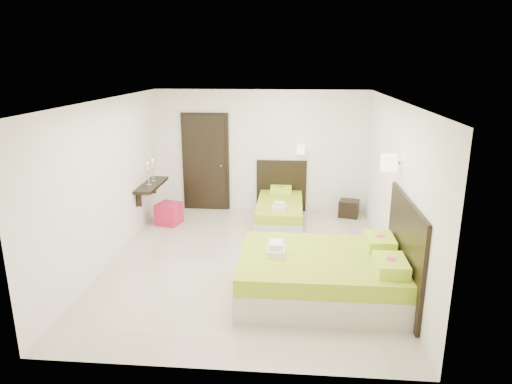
# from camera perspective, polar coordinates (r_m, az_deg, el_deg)

# --- Properties ---
(floor) EXTENTS (5.50, 5.50, 0.00)m
(floor) POSITION_cam_1_polar(r_m,az_deg,el_deg) (7.57, -0.96, -8.65)
(floor) COLOR #BCB09C
(floor) RESTS_ON ground
(bed_single) EXTENTS (1.08, 1.79, 1.48)m
(bed_single) POSITION_cam_1_polar(r_m,az_deg,el_deg) (9.24, 3.01, -2.22)
(bed_single) COLOR #C0B5A3
(bed_single) RESTS_ON ground
(bed_double) EXTENTS (2.27, 1.93, 1.87)m
(bed_double) POSITION_cam_1_polar(r_m,az_deg,el_deg) (6.50, 8.87, -9.95)
(bed_double) COLOR #C0B5A3
(bed_double) RESTS_ON ground
(nightstand) EXTENTS (0.47, 0.44, 0.35)m
(nightstand) POSITION_cam_1_polar(r_m,az_deg,el_deg) (9.80, 11.52, -2.03)
(nightstand) COLOR black
(nightstand) RESTS_ON ground
(ottoman) EXTENTS (0.52, 0.52, 0.43)m
(ottoman) POSITION_cam_1_polar(r_m,az_deg,el_deg) (9.32, -10.82, -2.67)
(ottoman) COLOR #AC1735
(ottoman) RESTS_ON ground
(door) EXTENTS (1.02, 0.15, 2.14)m
(door) POSITION_cam_1_polar(r_m,az_deg,el_deg) (9.95, -6.31, 3.69)
(door) COLOR black
(door) RESTS_ON ground
(console_shelf) EXTENTS (0.35, 1.20, 0.78)m
(console_shelf) POSITION_cam_1_polar(r_m,az_deg,el_deg) (9.19, -12.99, 0.84)
(console_shelf) COLOR black
(console_shelf) RESTS_ON ground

